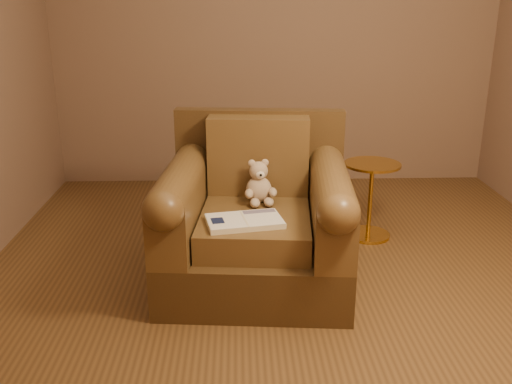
{
  "coord_description": "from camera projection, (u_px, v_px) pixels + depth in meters",
  "views": [
    {
      "loc": [
        -0.35,
        -3.26,
        1.67
      ],
      "look_at": [
        -0.24,
        -0.14,
        0.6
      ],
      "focal_mm": 40.0,
      "sensor_mm": 36.0,
      "label": 1
    }
  ],
  "objects": [
    {
      "name": "teddy_bear",
      "position": [
        259.0,
        186.0,
        3.5
      ],
      "size": [
        0.2,
        0.23,
        0.27
      ],
      "rotation": [
        0.0,
        0.0,
        0.15
      ],
      "color": "tan",
      "rests_on": "armchair"
    },
    {
      "name": "side_table",
      "position": [
        370.0,
        198.0,
        4.11
      ],
      "size": [
        0.4,
        0.4,
        0.56
      ],
      "color": "gold",
      "rests_on": "floor"
    },
    {
      "name": "guidebook",
      "position": [
        244.0,
        221.0,
        3.18
      ],
      "size": [
        0.46,
        0.32,
        0.03
      ],
      "rotation": [
        0.0,
        0.0,
        0.19
      ],
      "color": "beige",
      "rests_on": "armchair"
    },
    {
      "name": "armchair",
      "position": [
        256.0,
        221.0,
        3.47
      ],
      "size": [
        1.18,
        1.13,
        0.99
      ],
      "rotation": [
        0.0,
        0.0,
        -0.08
      ],
      "color": "#452F17",
      "rests_on": "floor"
    },
    {
      "name": "floor",
      "position": [
        293.0,
        274.0,
        3.63
      ],
      "size": [
        4.0,
        4.0,
        0.0
      ],
      "primitive_type": "plane",
      "color": "brown",
      "rests_on": "ground"
    }
  ]
}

